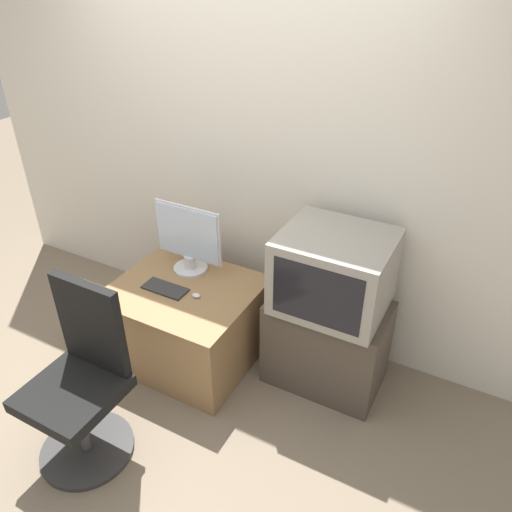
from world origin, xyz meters
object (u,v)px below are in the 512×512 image
Objects in this scene: mouse at (196,295)px; office_chair at (82,386)px; crt_tv at (334,272)px; keyboard at (165,289)px; book at (60,374)px; cardboard_box_lower at (95,332)px; main_monitor at (188,239)px.

mouse is 0.05× the size of office_chair.
keyboard is at bearing -163.65° from crt_tv.
book is at bearing -151.94° from crt_tv.
crt_tv is 2.27× the size of cardboard_box_lower.
main_monitor is 0.79× the size of crt_tv.
crt_tv is (1.01, 0.30, 0.27)m from keyboard.
office_chair reaches higher than book.
mouse is at bearing 15.50° from cardboard_box_lower.
office_chair is 3.76× the size of cardboard_box_lower.
crt_tv is at bearing 48.86° from office_chair.
mouse reaches higher than keyboard.
office_chair reaches higher than cardboard_box_lower.
keyboard is 0.47× the size of crt_tv.
main_monitor reaches higher than mouse.
office_chair is at bearing -47.13° from cardboard_box_lower.
mouse is at bearing -161.09° from crt_tv.
main_monitor is 0.48× the size of office_chair.
crt_tv reaches higher than cardboard_box_lower.
book is (-0.54, -0.80, -0.77)m from main_monitor.
main_monitor reaches higher than cardboard_box_lower.
main_monitor reaches higher than book.
main_monitor is 0.39m from mouse.
office_chair is at bearing -131.14° from crt_tv.
main_monitor is 1.67× the size of keyboard.
main_monitor is at bearing 40.23° from cardboard_box_lower.
main_monitor is 8.95× the size of mouse.
main_monitor is 0.97m from cardboard_box_lower.
office_chair is (0.04, -1.08, -0.34)m from main_monitor.
main_monitor is at bearing 130.37° from mouse.
mouse is 0.29× the size of book.
mouse reaches higher than cardboard_box_lower.
office_chair is at bearing -87.88° from main_monitor.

